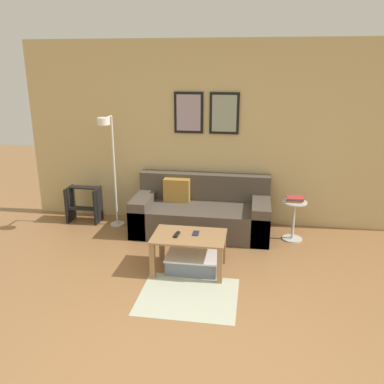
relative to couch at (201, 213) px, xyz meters
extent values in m
plane|color=olive|center=(0.20, -2.69, -0.27)|extent=(16.00, 16.00, 0.00)
cube|color=tan|center=(0.20, 0.44, 1.01)|extent=(5.60, 0.06, 2.55)
cube|color=black|center=(-0.24, 0.40, 1.31)|extent=(0.40, 0.02, 0.56)
cube|color=#A393A8|center=(-0.24, 0.39, 1.31)|extent=(0.33, 0.01, 0.49)
cube|color=black|center=(0.25, 0.40, 1.31)|extent=(0.40, 0.02, 0.56)
cube|color=#939E8E|center=(0.25, 0.39, 1.31)|extent=(0.33, 0.01, 0.49)
cube|color=#B2B79E|center=(0.10, -1.67, -0.26)|extent=(0.99, 0.83, 0.01)
cube|color=#4C4238|center=(0.01, -0.05, -0.07)|extent=(1.84, 0.84, 0.39)
cube|color=#4C4238|center=(0.01, 0.27, 0.30)|extent=(1.84, 0.20, 0.37)
cube|color=#4C4238|center=(-0.79, -0.05, -0.01)|extent=(0.24, 0.84, 0.51)
cube|color=#4C4238|center=(0.80, -0.05, -0.01)|extent=(0.24, 0.84, 0.51)
cube|color=#A87A33|center=(-0.36, 0.10, 0.28)|extent=(0.36, 0.14, 0.32)
cube|color=#997047|center=(0.02, -1.13, 0.15)|extent=(0.80, 0.53, 0.02)
cube|color=#997047|center=(-0.35, -1.36, -0.06)|extent=(0.06, 0.06, 0.40)
cube|color=#997047|center=(0.38, -1.36, -0.06)|extent=(0.06, 0.06, 0.40)
cube|color=#997047|center=(-0.35, -0.90, -0.06)|extent=(0.06, 0.06, 0.40)
cube|color=#997047|center=(0.38, -0.90, -0.06)|extent=(0.06, 0.06, 0.40)
cube|color=slate|center=(0.06, -1.10, -0.18)|extent=(0.56, 0.43, 0.17)
cube|color=silver|center=(0.06, -1.10, -0.09)|extent=(0.59, 0.45, 0.02)
cylinder|color=silver|center=(-1.23, 0.03, -0.26)|extent=(0.20, 0.20, 0.02)
cylinder|color=silver|center=(-1.23, 0.03, 0.52)|extent=(0.03, 0.03, 1.54)
cylinder|color=silver|center=(-1.23, -0.11, 1.29)|extent=(0.02, 0.28, 0.02)
cylinder|color=white|center=(-1.23, -0.25, 1.26)|extent=(0.16, 0.16, 0.09)
cylinder|color=silver|center=(1.23, -0.09, -0.26)|extent=(0.26, 0.26, 0.01)
cylinder|color=silver|center=(1.23, -0.09, 0.00)|extent=(0.04, 0.04, 0.49)
cylinder|color=silver|center=(1.23, -0.09, 0.25)|extent=(0.31, 0.31, 0.02)
cube|color=#D18438|center=(1.23, -0.07, 0.27)|extent=(0.19, 0.13, 0.02)
cube|color=#4C4C51|center=(1.23, -0.08, 0.29)|extent=(0.21, 0.13, 0.02)
cube|color=#B73333|center=(1.23, -0.07, 0.31)|extent=(0.23, 0.18, 0.01)
cube|color=black|center=(-0.12, -1.15, 0.17)|extent=(0.05, 0.15, 0.02)
cube|color=#1E2338|center=(0.08, -1.07, 0.16)|extent=(0.07, 0.14, 0.01)
cube|color=black|center=(-1.96, 0.10, -0.01)|extent=(0.03, 0.30, 0.52)
cube|color=black|center=(-1.53, 0.10, -0.01)|extent=(0.03, 0.30, 0.52)
cube|color=black|center=(-1.75, 0.04, -0.05)|extent=(0.40, 0.13, 0.02)
cube|color=black|center=(-1.75, 0.15, 0.24)|extent=(0.40, 0.13, 0.02)
camera|label=1|loc=(0.69, -5.19, 1.97)|focal=38.00mm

